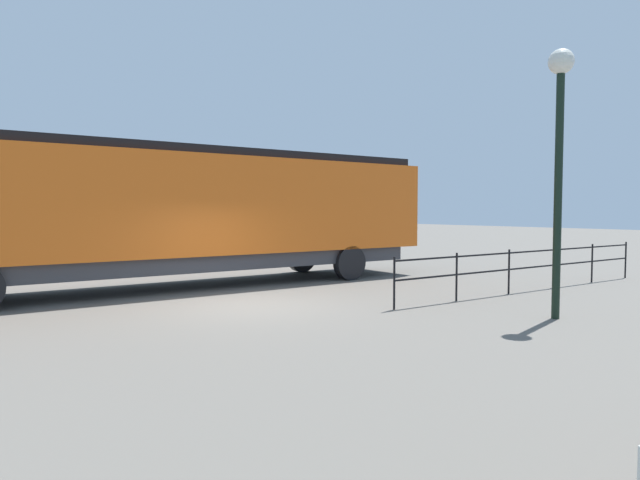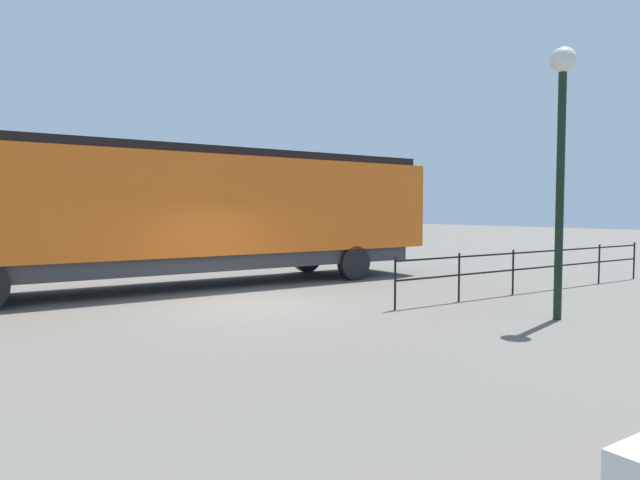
% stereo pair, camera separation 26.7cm
% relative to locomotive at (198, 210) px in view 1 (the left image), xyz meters
% --- Properties ---
extents(ground_plane, '(120.00, 120.00, 0.00)m').
position_rel_locomotive_xyz_m(ground_plane, '(3.84, -0.37, -2.25)').
color(ground_plane, '#666059').
extents(locomotive, '(3.15, 15.92, 4.00)m').
position_rel_locomotive_xyz_m(locomotive, '(0.00, 0.00, 0.00)').
color(locomotive, orange).
rests_on(locomotive, ground_plane).
extents(lamp_post, '(0.51, 0.51, 5.49)m').
position_rel_locomotive_xyz_m(lamp_post, '(8.87, 4.14, 1.65)').
color(lamp_post, black).
rests_on(lamp_post, ground_plane).
extents(platform_fence, '(0.05, 10.35, 1.20)m').
position_rel_locomotive_xyz_m(platform_fence, '(6.21, 7.24, -1.47)').
color(platform_fence, black).
rests_on(platform_fence, ground_plane).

